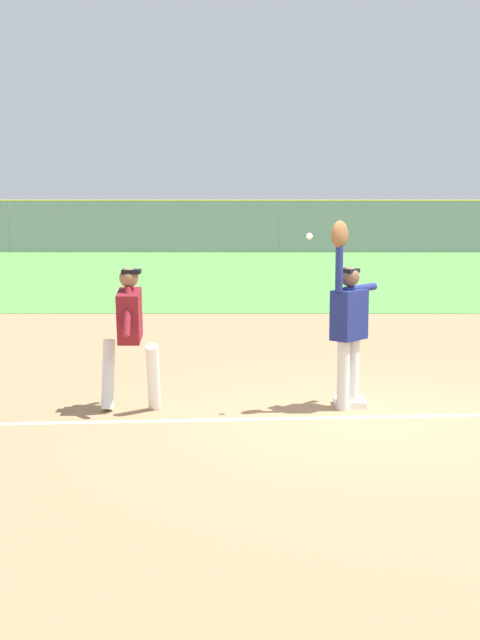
% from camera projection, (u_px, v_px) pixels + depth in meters
% --- Properties ---
extents(ground_plane, '(80.11, 80.11, 0.00)m').
position_uv_depth(ground_plane, '(365.00, 419.00, 10.40)').
color(ground_plane, '#A37A54').
extents(outfield_grass, '(45.06, 18.57, 0.01)m').
position_uv_depth(outfield_grass, '(289.00, 273.00, 28.27)').
color(outfield_grass, '#549342').
rests_on(outfield_grass, ground_plane).
extents(chalk_foul_line, '(11.97, 1.05, 0.01)m').
position_uv_depth(chalk_foul_line, '(7.00, 424.00, 10.16)').
color(chalk_foul_line, white).
rests_on(chalk_foul_line, ground_plane).
extents(first_base, '(0.38, 0.38, 0.08)m').
position_uv_depth(first_base, '(350.00, 402.00, 11.02)').
color(first_base, white).
rests_on(first_base, ground_plane).
extents(fielder, '(0.68, 0.74, 2.28)m').
position_uv_depth(fielder, '(348.00, 317.00, 10.71)').
color(fielder, silver).
rests_on(fielder, ground_plane).
extents(runner, '(0.72, 0.84, 1.72)m').
position_uv_depth(runner, '(130.00, 329.00, 10.64)').
color(runner, white).
rests_on(runner, ground_plane).
extents(baseball, '(0.07, 0.07, 0.07)m').
position_uv_depth(baseball, '(309.00, 236.00, 10.31)').
color(baseball, white).
extents(outfield_fence, '(45.14, 0.08, 2.18)m').
position_uv_depth(outfield_fence, '(279.00, 226.00, 37.30)').
color(outfield_fence, '#93999E').
rests_on(outfield_fence, ground_plane).
extents(parked_car_blue, '(4.55, 2.42, 1.25)m').
position_uv_depth(parked_car_blue, '(7.00, 233.00, 40.20)').
color(parked_car_blue, '#23389E').
rests_on(parked_car_blue, ground_plane).
extents(parked_car_green, '(4.42, 2.16, 1.25)m').
position_uv_depth(parked_car_green, '(119.00, 232.00, 40.54)').
color(parked_car_green, '#1E6B33').
rests_on(parked_car_green, ground_plane).
extents(parked_car_silver, '(4.45, 2.21, 1.25)m').
position_uv_depth(parked_car_silver, '(242.00, 233.00, 40.42)').
color(parked_car_silver, '#B7B7BC').
rests_on(parked_car_silver, ground_plane).
extents(parked_car_tan, '(4.59, 2.51, 1.25)m').
position_uv_depth(parked_car_tan, '(344.00, 233.00, 40.00)').
color(parked_car_tan, tan).
rests_on(parked_car_tan, ground_plane).
extents(parked_car_black, '(4.40, 2.12, 1.25)m').
position_uv_depth(parked_car_black, '(470.00, 233.00, 39.71)').
color(parked_car_black, black).
rests_on(parked_car_black, ground_plane).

